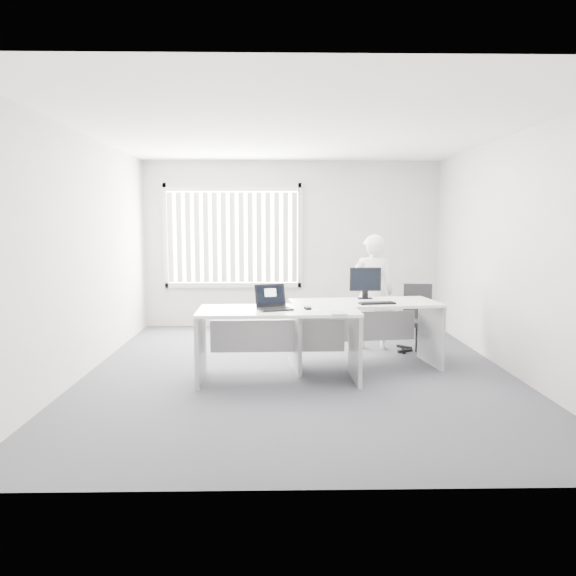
{
  "coord_description": "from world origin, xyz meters",
  "views": [
    {
      "loc": [
        -0.26,
        -6.55,
        1.78
      ],
      "look_at": [
        -0.12,
        0.15,
        0.99
      ],
      "focal_mm": 35.0,
      "sensor_mm": 36.0,
      "label": 1
    }
  ],
  "objects_px": {
    "person": "(372,292)",
    "desk_near": "(278,329)",
    "desk_far": "(364,320)",
    "office_chair": "(417,331)",
    "laptop": "(275,298)",
    "monitor": "(365,283)"
  },
  "relations": [
    {
      "from": "person",
      "to": "desk_near",
      "type": "bearing_deg",
      "value": 54.88
    },
    {
      "from": "desk_near",
      "to": "desk_far",
      "type": "relative_size",
      "value": 0.96
    },
    {
      "from": "office_chair",
      "to": "desk_near",
      "type": "bearing_deg",
      "value": -134.02
    },
    {
      "from": "desk_far",
      "to": "laptop",
      "type": "relative_size",
      "value": 5.28
    },
    {
      "from": "desk_near",
      "to": "monitor",
      "type": "xyz_separation_m",
      "value": [
        1.11,
        0.86,
        0.42
      ]
    },
    {
      "from": "desk_far",
      "to": "monitor",
      "type": "relative_size",
      "value": 4.68
    },
    {
      "from": "desk_near",
      "to": "monitor",
      "type": "relative_size",
      "value": 4.5
    },
    {
      "from": "desk_near",
      "to": "monitor",
      "type": "distance_m",
      "value": 1.47
    },
    {
      "from": "laptop",
      "to": "monitor",
      "type": "height_order",
      "value": "monitor"
    },
    {
      "from": "monitor",
      "to": "desk_far",
      "type": "bearing_deg",
      "value": -98.81
    },
    {
      "from": "desk_near",
      "to": "office_chair",
      "type": "bearing_deg",
      "value": 34.99
    },
    {
      "from": "office_chair",
      "to": "person",
      "type": "xyz_separation_m",
      "value": [
        -0.61,
        0.16,
        0.52
      ]
    },
    {
      "from": "desk_near",
      "to": "desk_far",
      "type": "xyz_separation_m",
      "value": [
        1.06,
        0.6,
        -0.0
      ]
    },
    {
      "from": "office_chair",
      "to": "monitor",
      "type": "xyz_separation_m",
      "value": [
        -0.82,
        -0.54,
        0.72
      ]
    },
    {
      "from": "laptop",
      "to": "office_chair",
      "type": "bearing_deg",
      "value": 16.08
    },
    {
      "from": "desk_far",
      "to": "person",
      "type": "height_order",
      "value": "person"
    },
    {
      "from": "desk_far",
      "to": "person",
      "type": "xyz_separation_m",
      "value": [
        0.26,
        0.96,
        0.22
      ]
    },
    {
      "from": "desk_near",
      "to": "monitor",
      "type": "height_order",
      "value": "monitor"
    },
    {
      "from": "desk_far",
      "to": "person",
      "type": "relative_size",
      "value": 1.16
    },
    {
      "from": "desk_near",
      "to": "person",
      "type": "bearing_deg",
      "value": 48.75
    },
    {
      "from": "person",
      "to": "monitor",
      "type": "xyz_separation_m",
      "value": [
        -0.21,
        -0.7,
        0.2
      ]
    },
    {
      "from": "person",
      "to": "monitor",
      "type": "height_order",
      "value": "person"
    }
  ]
}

